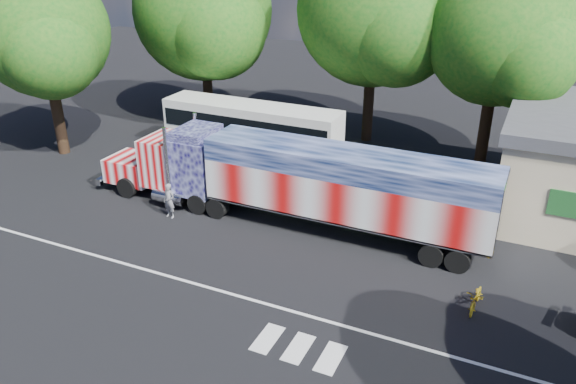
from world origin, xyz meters
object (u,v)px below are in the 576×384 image
at_px(semi_truck, 295,180).
at_px(tree_ne_a, 502,35).
at_px(woman, 169,201).
at_px(tree_n_mid, 377,9).
at_px(tree_nw_a, 205,12).
at_px(tree_w_a, 44,33).
at_px(coach_bus, 252,130).
at_px(bicycle, 476,298).

distance_m(semi_truck, tree_ne_a, 14.88).
xyz_separation_m(woman, tree_n_mid, (5.62, 15.27, 7.78)).
height_order(tree_n_mid, tree_nw_a, tree_n_mid).
height_order(semi_truck, tree_w_a, tree_w_a).
xyz_separation_m(coach_bus, tree_n_mid, (5.89, 6.00, 6.93)).
xyz_separation_m(woman, tree_ne_a, (13.37, 13.73, 6.97)).
height_order(tree_n_mid, tree_ne_a, tree_n_mid).
bearing_deg(semi_truck, bicycle, -20.81).
distance_m(semi_truck, bicycle, 9.95).
height_order(semi_truck, tree_nw_a, tree_nw_a).
height_order(woman, tree_w_a, tree_w_a).
height_order(coach_bus, tree_w_a, tree_w_a).
relative_size(semi_truck, bicycle, 11.71).
relative_size(coach_bus, bicycle, 6.51).
xyz_separation_m(semi_truck, tree_n_mid, (-0.34, 13.18, 6.39)).
bearing_deg(coach_bus, bicycle, -34.75).
xyz_separation_m(bicycle, tree_nw_a, (-21.53, 15.59, 7.56)).
relative_size(tree_w_a, tree_nw_a, 0.90).
bearing_deg(bicycle, tree_ne_a, 100.83).
bearing_deg(semi_truck, tree_w_a, 171.90).
xyz_separation_m(woman, tree_w_a, (-11.56, 4.58, 6.75)).
bearing_deg(woman, semi_truck, 25.76).
bearing_deg(bicycle, coach_bus, 149.55).
relative_size(woman, tree_w_a, 0.16).
bearing_deg(tree_ne_a, coach_bus, -161.91).
relative_size(tree_n_mid, tree_nw_a, 1.06).
relative_size(woman, bicycle, 1.01).
bearing_deg(tree_n_mid, tree_w_a, -148.11).
height_order(semi_truck, woman, semi_truck).
distance_m(coach_bus, woman, 9.31).
bearing_deg(tree_ne_a, woman, -134.25).
bearing_deg(tree_ne_a, bicycle, -83.47).
xyz_separation_m(tree_n_mid, tree_w_a, (-17.18, -10.69, -1.03)).
bearing_deg(woman, tree_ne_a, 52.21).
distance_m(coach_bus, tree_nw_a, 10.09).
xyz_separation_m(coach_bus, bicycle, (15.37, -10.66, -1.28)).
relative_size(bicycle, tree_ne_a, 0.15).
relative_size(semi_truck, tree_ne_a, 1.74).
bearing_deg(semi_truck, tree_n_mid, 91.47).
height_order(woman, tree_nw_a, tree_nw_a).
distance_m(woman, bicycle, 15.17).
bearing_deg(tree_nw_a, semi_truck, -44.35).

